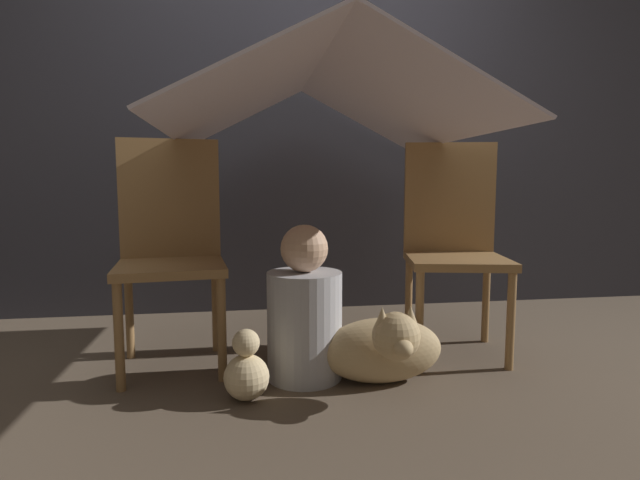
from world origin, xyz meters
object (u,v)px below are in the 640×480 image
(person_front, at_px, (305,314))
(dog, at_px, (384,348))
(chair_left, at_px, (171,243))
(chair_right, at_px, (453,238))

(person_front, distance_m, dog, 0.34)
(chair_left, xyz_separation_m, chair_right, (1.30, -0.00, 0.00))
(dog, bearing_deg, chair_left, 154.83)
(chair_left, distance_m, dog, 1.01)
(chair_left, relative_size, person_front, 1.58)
(person_front, bearing_deg, chair_left, 153.98)
(chair_right, relative_size, person_front, 1.58)
(chair_left, bearing_deg, dog, -31.85)
(chair_left, distance_m, chair_right, 1.30)
(dog, bearing_deg, person_front, 156.45)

